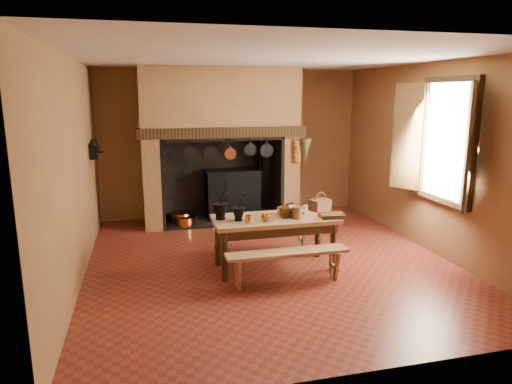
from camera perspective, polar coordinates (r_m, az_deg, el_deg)
floor at (r=6.59m, az=1.64°, el=-8.67°), size 5.50×5.50×0.00m
ceiling at (r=6.17m, az=1.81°, el=16.41°), size 5.50×5.50×0.00m
back_wall at (r=8.89m, az=-3.08°, el=6.07°), size 5.00×0.02×2.80m
wall_left at (r=6.06m, az=-21.71°, el=2.35°), size 0.02×5.50×2.80m
wall_right at (r=7.30m, az=21.02°, el=3.95°), size 0.02×5.50×2.80m
wall_front at (r=3.71m, az=13.23°, el=-2.92°), size 5.00×0.02×2.80m
chimney_breast at (r=8.37m, az=-4.57°, el=8.50°), size 2.95×0.96×2.80m
iron_range at (r=8.73m, az=-2.90°, el=-0.13°), size 1.12×0.55×1.60m
hearth_pans at (r=8.47m, az=-9.29°, el=-3.37°), size 0.51×0.62×0.20m
hanging_pans at (r=7.91m, az=-4.20°, el=5.01°), size 1.92×0.29×0.27m
onion_string at (r=8.23m, az=5.09°, el=5.06°), size 0.12×0.10×0.46m
herb_bunch at (r=8.28m, az=6.28°, el=5.43°), size 0.20×0.20×0.35m
window at (r=6.86m, az=22.07°, el=5.91°), size 0.39×1.75×1.76m
wall_coffee_mill at (r=7.56m, az=-19.66°, el=5.19°), size 0.23×0.16×0.31m
work_table at (r=6.17m, az=2.38°, el=-4.18°), size 1.66×0.74×0.72m
bench_front at (r=5.75m, az=3.94°, el=-8.40°), size 1.55×0.27×0.44m
bench_back at (r=6.81m, az=0.95°, el=-5.19°), size 1.48×0.26×0.42m
mortar_large at (r=6.02m, az=-4.49°, el=-2.32°), size 0.22×0.22×0.37m
mortar_small at (r=5.95m, az=-2.20°, el=-2.66°), size 0.18×0.18×0.30m
coffee_grinder at (r=6.13m, az=3.72°, el=-2.47°), size 0.18×0.14×0.20m
brass_mug_a at (r=5.85m, az=-0.88°, el=-3.43°), size 0.11×0.11×0.10m
brass_mug_b at (r=6.28m, az=3.01°, el=-2.39°), size 0.10×0.10×0.09m
mixing_bowl at (r=6.29m, az=4.44°, el=-2.41°), size 0.44×0.44×0.09m
stoneware_crock at (r=6.07m, az=5.09°, el=-2.61°), size 0.13×0.13×0.16m
glass_jar at (r=6.30m, az=6.15°, el=-2.25°), size 0.08×0.08×0.12m
wicker_basket at (r=6.56m, az=8.00°, el=-1.51°), size 0.33×0.29×0.26m
wooden_tray at (r=6.19m, az=9.43°, el=-2.93°), size 0.34×0.25×0.05m
brass_cup at (r=5.94m, az=1.20°, el=-3.23°), size 0.14×0.14×0.09m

